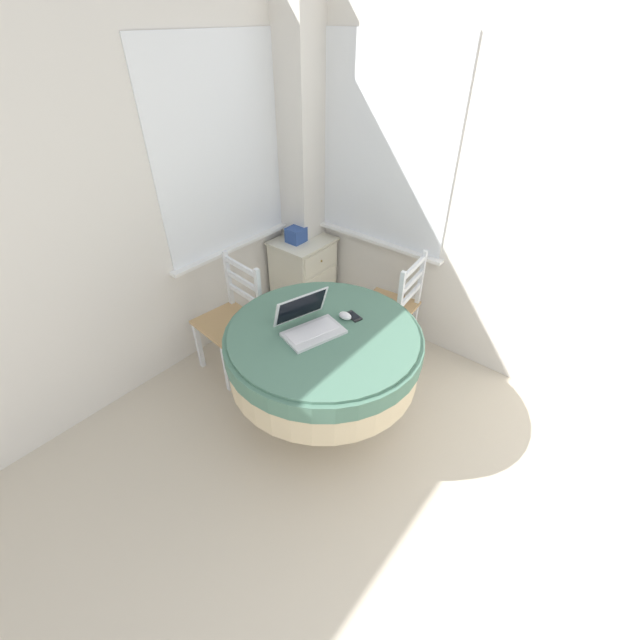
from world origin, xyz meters
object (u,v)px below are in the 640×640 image
Objects in this scene: computer_mouse at (345,316)px; corner_cabinet at (303,275)px; dining_chair_near_right_window at (392,308)px; storage_box at (296,235)px; dining_chair_near_back_window at (233,320)px; round_dining_table at (323,350)px; laptop at (309,324)px; cell_phone at (353,316)px.

corner_cabinet is at bearing 53.64° from computer_mouse.
storage_box is (0.02, 1.00, 0.31)m from dining_chair_near_right_window.
computer_mouse is 0.75m from dining_chair_near_right_window.
storage_box is (0.90, 0.17, 0.31)m from dining_chair_near_back_window.
round_dining_table is 0.88m from dining_chair_near_right_window.
dining_chair_near_right_window is 1.04m from storage_box.
laptop is 3.36× the size of cell_phone.
corner_cabinet is (0.93, 1.00, -0.25)m from round_dining_table.
cell_phone is 0.70m from dining_chair_near_right_window.
dining_chair_near_right_window is 6.01× the size of storage_box.
cell_phone is (0.28, -0.12, -0.04)m from laptop.
computer_mouse is (0.23, -0.10, -0.02)m from laptop.
dining_chair_near_back_window and dining_chair_near_right_window have the same top height.
laptop reaches higher than round_dining_table.
dining_chair_near_right_window reaches higher than round_dining_table.
computer_mouse is at bearing -22.70° from laptop.
laptop is at bearing -92.06° from dining_chair_near_back_window.
storage_box is (0.65, 1.07, 0.00)m from cell_phone.
round_dining_table is 1.76× the size of corner_cabinet.
round_dining_table reaches higher than corner_cabinet.
computer_mouse is (0.18, -0.02, 0.17)m from round_dining_table.
laptop is 0.47× the size of dining_chair_near_back_window.
dining_chair_near_back_window reaches higher than cell_phone.
round_dining_table is 2.89× the size of laptop.
round_dining_table is at bearing 172.87° from computer_mouse.
round_dining_table is 0.87m from dining_chair_near_back_window.
dining_chair_near_back_window is at bearing -171.46° from corner_cabinet.
dining_chair_near_right_window reaches higher than computer_mouse.
dining_chair_near_back_window is (-0.25, 0.90, -0.31)m from cell_phone.
dining_chair_near_back_window is at bearing 105.46° from cell_phone.
dining_chair_near_right_window is at bearing -94.32° from corner_cabinet.
round_dining_table is at bearing -178.50° from dining_chair_near_right_window.
storage_box is (0.93, 0.95, -0.04)m from laptop.
storage_box reaches higher than computer_mouse.
dining_chair_near_back_window reaches higher than round_dining_table.
round_dining_table is at bearing -88.92° from dining_chair_near_back_window.
cell_phone is 0.84× the size of storage_box.
computer_mouse is at bearing -77.09° from dining_chair_near_back_window.
dining_chair_near_right_window is at bearing -3.16° from laptop.
round_dining_table is 1.36× the size of dining_chair_near_right_window.
dining_chair_near_right_window reaches higher than cell_phone.
computer_mouse reaches higher than corner_cabinet.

